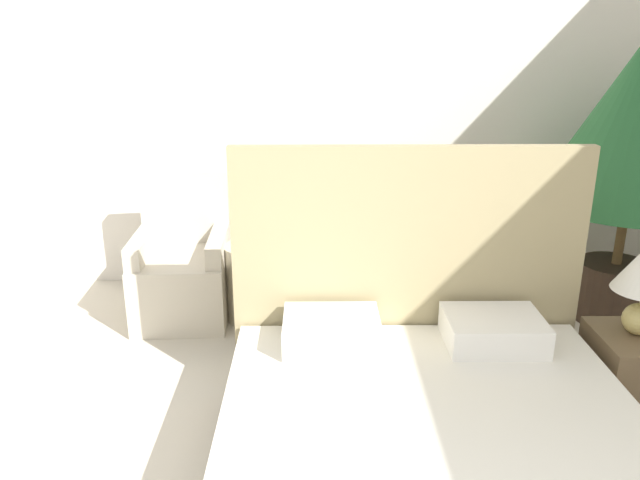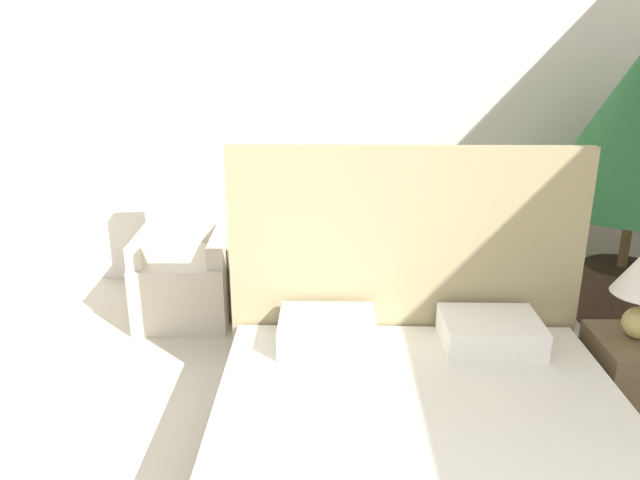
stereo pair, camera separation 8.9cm
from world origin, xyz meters
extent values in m
cube|color=silver|center=(0.00, 3.93, 1.45)|extent=(10.00, 0.06, 2.90)
cube|color=tan|center=(0.60, 2.30, 0.66)|extent=(1.73, 0.06, 1.33)
cube|color=white|center=(0.22, 2.06, 0.50)|extent=(0.45, 0.35, 0.14)
cube|color=white|center=(0.98, 2.06, 0.50)|extent=(0.45, 0.35, 0.14)
cube|color=beige|center=(-0.73, 3.25, 0.22)|extent=(0.62, 0.66, 0.43)
cube|color=beige|center=(-0.74, 3.54, 0.68)|extent=(0.59, 0.08, 0.50)
cube|color=beige|center=(-0.98, 3.24, 0.51)|extent=(0.12, 0.58, 0.14)
cube|color=beige|center=(-0.49, 3.26, 0.51)|extent=(0.12, 0.58, 0.14)
cube|color=beige|center=(0.22, 3.25, 0.22)|extent=(0.62, 0.67, 0.43)
cube|color=beige|center=(0.21, 3.54, 0.68)|extent=(0.59, 0.08, 0.50)
cube|color=beige|center=(-0.02, 3.24, 0.51)|extent=(0.12, 0.58, 0.14)
cube|color=beige|center=(0.47, 3.26, 0.51)|extent=(0.12, 0.58, 0.14)
cylinder|color=#38281E|center=(2.11, 3.20, 0.20)|extent=(0.46, 0.46, 0.39)
cylinder|color=brown|center=(2.11, 3.20, 0.60)|extent=(0.06, 0.06, 0.41)
cube|color=brown|center=(1.69, 2.06, 0.23)|extent=(0.41, 0.42, 0.46)
sphere|color=tan|center=(1.67, 2.08, 0.54)|extent=(0.15, 0.15, 0.15)
cylinder|color=#B7AD93|center=(-0.25, 3.24, 0.26)|extent=(0.39, 0.39, 0.51)
camera|label=1|loc=(0.14, -0.57, 1.83)|focal=35.00mm
camera|label=2|loc=(0.23, -0.57, 1.83)|focal=35.00mm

